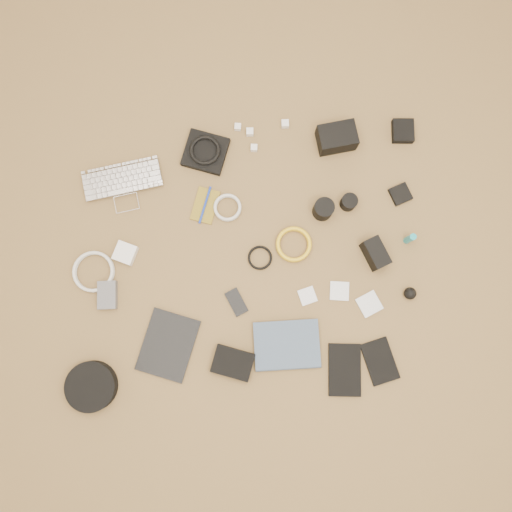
{
  "coord_description": "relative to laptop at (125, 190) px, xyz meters",
  "views": [
    {
      "loc": [
        0.02,
        -0.26,
        1.94
      ],
      "look_at": [
        0.04,
        0.0,
        0.02
      ],
      "focal_mm": 35.0,
      "sensor_mm": 36.0,
      "label": 1
    }
  ],
  "objects": [
    {
      "name": "battery_charger",
      "position": [
        -0.08,
        -0.41,
        0.0
      ],
      "size": [
        0.07,
        0.11,
        0.03
      ],
      "primitive_type": "cube",
      "rotation": [
        0.0,
        0.0,
        -0.03
      ],
      "color": "#57585C",
      "rests_on": "ground"
    },
    {
      "name": "charger_a",
      "position": [
        0.47,
        0.23,
        -0.0
      ],
      "size": [
        0.03,
        0.03,
        0.02
      ],
      "primitive_type": "cube",
      "rotation": [
        0.0,
        0.0,
        -0.14
      ],
      "color": "white",
      "rests_on": "ground"
    },
    {
      "name": "headphone_pouch",
      "position": [
        0.33,
        0.13,
        0.0
      ],
      "size": [
        0.21,
        0.2,
        0.03
      ],
      "primitive_type": "cube",
      "rotation": [
        0.0,
        0.0,
        -0.34
      ],
      "color": "black",
      "rests_on": "ground"
    },
    {
      "name": "filter_case_mid",
      "position": [
        0.82,
        -0.46,
        -0.01
      ],
      "size": [
        0.08,
        0.08,
        0.01
      ],
      "primitive_type": "cube",
      "rotation": [
        0.0,
        0.0,
        -0.12
      ],
      "color": "silver",
      "rests_on": "ground"
    },
    {
      "name": "notebook_black_b",
      "position": [
        0.95,
        -0.74,
        -0.01
      ],
      "size": [
        0.14,
        0.18,
        0.01
      ],
      "primitive_type": "cube",
      "rotation": [
        0.0,
        0.0,
        0.24
      ],
      "color": "black",
      "rests_on": "ground"
    },
    {
      "name": "notebook_black_a",
      "position": [
        0.81,
        -0.76,
        -0.01
      ],
      "size": [
        0.14,
        0.21,
        0.01
      ],
      "primitive_type": "cube",
      "rotation": [
        0.0,
        0.0,
        -0.09
      ],
      "color": "black",
      "rests_on": "ground"
    },
    {
      "name": "cable_yellow",
      "position": [
        0.66,
        -0.26,
        -0.0
      ],
      "size": [
        0.16,
        0.16,
        0.02
      ],
      "primitive_type": "torus",
      "rotation": [
        0.0,
        0.0,
        -0.13
      ],
      "color": "gold",
      "rests_on": "ground"
    },
    {
      "name": "cable_white_b",
      "position": [
        -0.13,
        -0.32,
        -0.01
      ],
      "size": [
        0.21,
        0.21,
        0.01
      ],
      "primitive_type": "torus",
      "rotation": [
        0.0,
        0.0,
        0.4
      ],
      "color": "silver",
      "rests_on": "ground"
    },
    {
      "name": "pen_blue",
      "position": [
        0.32,
        -0.08,
        0.0
      ],
      "size": [
        0.06,
        0.15,
        0.01
      ],
      "primitive_type": "cylinder",
      "rotation": [
        1.57,
        0.0,
        -0.34
      ],
      "color": "#142DA3",
      "rests_on": "notebook_olive"
    },
    {
      "name": "room_shell",
      "position": [
        0.47,
        -0.3,
        1.24
      ],
      "size": [
        4.04,
        4.04,
        2.58
      ],
      "color": "olive",
      "rests_on": "ground"
    },
    {
      "name": "air_blower",
      "position": [
        1.09,
        -0.49,
        0.01
      ],
      "size": [
        0.06,
        0.06,
        0.05
      ],
      "primitive_type": "sphere",
      "rotation": [
        0.0,
        0.0,
        -0.41
      ],
      "color": "black",
      "rests_on": "ground"
    },
    {
      "name": "lens_a",
      "position": [
        0.78,
        -0.14,
        0.03
      ],
      "size": [
        0.09,
        0.09,
        0.08
      ],
      "primitive_type": "cylinder",
      "rotation": [
        0.0,
        0.0,
        -0.11
      ],
      "color": "black",
      "rests_on": "ground"
    },
    {
      "name": "dslr_camera",
      "position": [
        0.86,
        0.15,
        0.03
      ],
      "size": [
        0.16,
        0.12,
        0.09
      ],
      "primitive_type": "cube",
      "rotation": [
        0.0,
        0.0,
        0.13
      ],
      "color": "black",
      "rests_on": "ground"
    },
    {
      "name": "lens_pouch",
      "position": [
        1.13,
        0.17,
        0.0
      ],
      "size": [
        0.09,
        0.1,
        0.03
      ],
      "primitive_type": "cube",
      "rotation": [
        0.0,
        0.0,
        -0.07
      ],
      "color": "black",
      "rests_on": "ground"
    },
    {
      "name": "charger_c",
      "position": [
        0.66,
        0.23,
        0.0
      ],
      "size": [
        0.03,
        0.03,
        0.03
      ],
      "primitive_type": "cube",
      "rotation": [
        0.0,
        0.0,
        -0.03
      ],
      "color": "white",
      "rests_on": "ground"
    },
    {
      "name": "charger_b",
      "position": [
        0.51,
        0.21,
        0.0
      ],
      "size": [
        0.03,
        0.03,
        0.03
      ],
      "primitive_type": "cube",
      "rotation": [
        0.0,
        0.0,
        -0.06
      ],
      "color": "white",
      "rests_on": "ground"
    },
    {
      "name": "power_brick",
      "position": [
        -0.0,
        -0.26,
        0.0
      ],
      "size": [
        0.1,
        0.1,
        0.03
      ],
      "primitive_type": "cube",
      "rotation": [
        0.0,
        0.0,
        -0.42
      ],
      "color": "white",
      "rests_on": "ground"
    },
    {
      "name": "tablet",
      "position": [
        0.15,
        -0.62,
        -0.01
      ],
      "size": [
        0.26,
        0.3,
        0.01
      ],
      "primitive_type": "cube",
      "rotation": [
        0.0,
        0.0,
        -0.36
      ],
      "color": "black",
      "rests_on": "ground"
    },
    {
      "name": "card_reader",
      "position": [
        1.1,
        -0.09,
        -0.0
      ],
      "size": [
        0.1,
        0.1,
        0.02
      ],
      "primitive_type": "cube",
      "rotation": [
        0.0,
        0.0,
        0.35
      ],
      "color": "black",
      "rests_on": "ground"
    },
    {
      "name": "lens_cleaner",
      "position": [
        1.1,
        -0.28,
        0.03
      ],
      "size": [
        0.03,
        0.03,
        0.09
      ],
      "primitive_type": "cylinder",
      "rotation": [
        0.0,
        0.0,
        -0.25
      ],
      "color": "teal",
      "rests_on": "ground"
    },
    {
      "name": "phone",
      "position": [
        0.42,
        -0.47,
        -0.01
      ],
      "size": [
        0.09,
        0.12,
        0.01
      ],
      "primitive_type": "cube",
      "rotation": [
        0.0,
        0.0,
        0.42
      ],
      "color": "black",
      "rests_on": "ground"
    },
    {
      "name": "drive_case",
      "position": [
        0.39,
        -0.7,
        0.01
      ],
      "size": [
        0.18,
        0.15,
        0.04
      ],
      "primitive_type": "cube",
      "rotation": [
        0.0,
        0.0,
        -0.34
      ],
      "color": "black",
      "rests_on": "ground"
    },
    {
      "name": "paperback",
      "position": [
        0.6,
        -0.74,
        0.0
      ],
      "size": [
        0.25,
        0.19,
        0.02
      ],
      "primitive_type": "imported",
      "rotation": [
        0.0,
        0.0,
        1.56
      ],
      "color": "#3F516A",
      "rests_on": "ground"
    },
    {
      "name": "charger_d",
      "position": [
        0.53,
        0.14,
        -0.0
      ],
      "size": [
        0.03,
        0.03,
        0.02
      ],
      "primitive_type": "cube",
      "rotation": [
        0.0,
        0.0,
        -0.11
      ],
      "color": "white",
      "rests_on": "ground"
    },
    {
      "name": "laptop",
      "position": [
        0.0,
        0.0,
        0.0
      ],
      "size": [
        0.34,
        0.26,
        0.02
      ],
      "primitive_type": "imported",
      "rotation": [
        0.0,
        0.0,
        0.15
      ],
      "color": "silver",
      "rests_on": "ground"
    },
    {
      "name": "lens_b",
      "position": [
        0.88,
        -0.11,
        0.02
      ],
      "size": [
        0.07,
        0.07,
        0.06
      ],
      "primitive_type": "cylinder",
      "rotation": [
        0.0,
        0.0,
        -0.17
      ],
      "color": "black",
      "rests_on": "ground"
    },
    {
      "name": "cable_black",
      "position": [
        0.52,
        -0.31,
        -0.01
      ],
      "size": [
        0.13,
        0.13,
        0.01
      ],
      "primitive_type": "torus",
      "rotation": [
        0.0,
        0.0,
        0.41
      ],
      "color": "black",
      "rests_on": "ground"
    },
    {
      "name": "notebook_olive",
      "position": [
        0.32,
        -0.08,
        -0.01
      ],
      "size": [
        0.13,
        0.16,
        0.01
      ],
      "primitive_type": "cube",
      "rotation": [
        0.0,
        0.0,
        -0.33
      ],
      "color": "olive",
      "rests_on": "ground"
    },
    {
      "name": "headphones",
      "position": [
        0.33,
        0.13,
        0.02
      ],
      "size": [
        0.15,
        0.15,
        0.02
      ],
      "primitive_type": "torus",
      "rotation": [
        0.0,
        0.0,
        -0.21
      ],
      "color": "black",
      "rests_on": "headphone_pouch"
    },
    {
      "name": "filter_case_left",
      "position": [
        0.69,
        -0.47,
        -0.01
      ],
      "size": [
        0.08,
        0.08,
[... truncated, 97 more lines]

